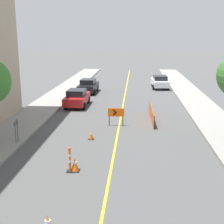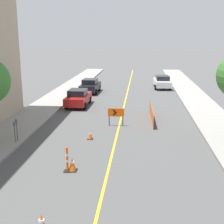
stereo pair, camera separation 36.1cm
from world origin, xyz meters
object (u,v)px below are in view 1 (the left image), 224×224
object	(u,v)px
traffic_cone_fifth	(91,135)
parking_meter_far_curb	(15,128)
arrow_barricade_primary	(116,113)
traffic_cone_third	(48,224)
delineator_post_rear	(70,161)
parking_meter_near_curb	(17,126)
traffic_cone_fourth	(75,165)
parked_car_curb_mid	(88,86)
parked_car_curb_near	(77,98)
parked_car_curb_far	(160,82)

from	to	relation	value
traffic_cone_fifth	parking_meter_far_curb	world-z (taller)	parking_meter_far_curb
traffic_cone_fifth	arrow_barricade_primary	distance (m)	3.48
parking_meter_far_curb	arrow_barricade_primary	bearing A→B (deg)	38.81
traffic_cone_third	delineator_post_rear	world-z (taller)	delineator_post_rear
delineator_post_rear	parking_meter_near_curb	world-z (taller)	parking_meter_near_curb
parking_meter_far_curb	traffic_cone_third	bearing A→B (deg)	-62.77
traffic_cone_fourth	parked_car_curb_mid	bearing A→B (deg)	96.75
parking_meter_near_curb	parking_meter_far_curb	distance (m)	0.34
traffic_cone_fourth	traffic_cone_third	bearing A→B (deg)	-89.56
traffic_cone_fourth	parking_meter_near_curb	world-z (taller)	parking_meter_near_curb
traffic_cone_third	parked_car_curb_near	bearing A→B (deg)	97.61
traffic_cone_third	parking_meter_far_curb	bearing A→B (deg)	117.23
traffic_cone_fifth	parked_car_curb_mid	world-z (taller)	parked_car_curb_mid
traffic_cone_third	traffic_cone_fourth	distance (m)	4.91
arrow_barricade_primary	parking_meter_near_curb	xyz separation A→B (m)	(-5.69, -4.24, 0.18)
parked_car_curb_mid	traffic_cone_fourth	bearing A→B (deg)	-81.28
delineator_post_rear	arrow_barricade_primary	world-z (taller)	arrow_barricade_primary
delineator_post_rear	parked_car_curb_mid	world-z (taller)	parked_car_curb_mid
traffic_cone_third	arrow_barricade_primary	distance (m)	12.89
traffic_cone_fifth	traffic_cone_third	bearing A→B (deg)	-90.43
parked_car_curb_near	parking_meter_far_curb	size ratio (longest dim) A/B	3.32
parking_meter_far_curb	parked_car_curb_far	bearing A→B (deg)	64.93
parked_car_curb_mid	parking_meter_far_curb	size ratio (longest dim) A/B	3.34
parked_car_curb_far	parking_meter_near_curb	xyz separation A→B (m)	(-10.09, -21.23, 0.33)
traffic_cone_fourth	traffic_cone_fifth	xyz separation A→B (m)	(0.11, 4.76, -0.05)
traffic_cone_fifth	parking_meter_far_curb	xyz separation A→B (m)	(-4.30, -1.45, 0.80)
arrow_barricade_primary	traffic_cone_fourth	bearing A→B (deg)	-101.25
delineator_post_rear	parked_car_curb_far	xyz separation A→B (m)	(6.12, 24.97, 0.25)
parking_meter_far_curb	traffic_cone_fifth	bearing A→B (deg)	18.66
traffic_cone_third	parked_car_curb_far	distance (m)	30.35
traffic_cone_fifth	parked_car_curb_near	bearing A→B (deg)	105.66
traffic_cone_third	traffic_cone_fifth	xyz separation A→B (m)	(0.07, 9.67, -0.05)
arrow_barricade_primary	parked_car_curb_near	distance (m)	7.35
parked_car_curb_near	parked_car_curb_mid	bearing A→B (deg)	90.78
traffic_cone_fifth	arrow_barricade_primary	bearing A→B (deg)	66.05
parked_car_curb_near	parked_car_curb_mid	distance (m)	6.98
traffic_cone_fifth	delineator_post_rear	size ratio (longest dim) A/B	0.45
traffic_cone_fourth	delineator_post_rear	xyz separation A→B (m)	(-0.22, -0.10, 0.21)
traffic_cone_third	traffic_cone_fourth	world-z (taller)	traffic_cone_third
traffic_cone_third	parked_car_curb_far	world-z (taller)	parked_car_curb_far
traffic_cone_fifth	parked_car_curb_near	world-z (taller)	parked_car_curb_near
parked_car_curb_mid	parking_meter_far_curb	world-z (taller)	parked_car_curb_mid
parked_car_curb_near	traffic_cone_fifth	bearing A→B (deg)	-73.51
arrow_barricade_primary	parking_meter_near_curb	bearing A→B (deg)	-143.77
traffic_cone_third	traffic_cone_fourth	xyz separation A→B (m)	(-0.04, 4.91, -0.00)
traffic_cone_fourth	delineator_post_rear	bearing A→B (deg)	-154.50
arrow_barricade_primary	parked_car_curb_near	bearing A→B (deg)	122.43
parked_car_curb_near	parking_meter_near_curb	xyz separation A→B (m)	(-1.70, -10.41, 0.33)
delineator_post_rear	arrow_barricade_primary	xyz separation A→B (m)	(1.72, 7.99, 0.40)
traffic_cone_third	parked_car_curb_mid	world-z (taller)	parked_car_curb_mid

